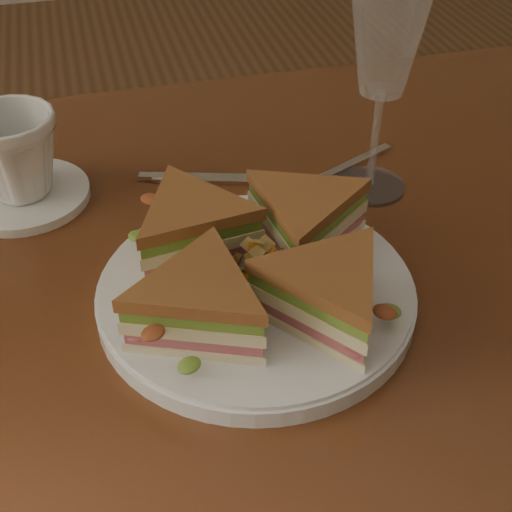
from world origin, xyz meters
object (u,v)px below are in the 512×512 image
Objects in this scene: table at (252,344)px; wine_glass at (387,39)px; sandwich_wedges at (256,261)px; plate at (256,294)px; coffee_cup at (14,155)px; saucer at (24,195)px; spoon at (301,187)px; knife at (231,180)px.

wine_glass is at bearing 32.57° from table.
sandwich_wedges is (-0.01, -0.04, 0.14)m from table.
wine_glass is (0.16, 0.10, 0.26)m from table.
coffee_cup reaches higher than plate.
wine_glass is 1.70× the size of saucer.
spoon is at bearing -11.47° from saucer.
sandwich_wedges reaches higher than plate.
wine_glass reaches higher than sandwich_wedges.
spoon is 0.75× the size of wine_glass.
coffee_cup reaches higher than spoon.
spoon is 0.29m from coffee_cup.
table is at bearing 80.85° from plate.
coffee_cup is (-0.22, 0.02, 0.05)m from knife.
plate is 2.04× the size of saucer.
saucer is 0.05m from coffee_cup.
table is 0.30m from coffee_cup.
knife is at bearing -0.98° from coffee_cup.
sandwich_wedges is 0.29m from coffee_cup.
sandwich_wedges is at bearing -138.97° from wine_glass.
knife is 1.56× the size of saucer.
wine_glass is at bearing 41.03° from sandwich_wedges.
spoon reaches higher than table.
knife is (0.02, 0.19, -0.04)m from sandwich_wedges.
coffee_cup is at bearing 132.40° from plate.
wine_glass is 2.43× the size of coffee_cup.
plate reaches higher than spoon.
sandwich_wedges is at bearing -99.15° from table.
coffee_cup is (-0.19, 0.21, 0.05)m from plate.
coffee_cup reaches higher than saucer.
spoon is at bearing 59.92° from sandwich_wedges.
spoon is at bearing -11.63° from knife.
sandwich_wedges is at bearing -43.03° from coffee_cup.
plate is 0.27m from wine_glass.
saucer is 1.43× the size of coffee_cup.
knife is at bearing 83.97° from table.
table is 4.09× the size of sandwich_wedges.
sandwich_wedges is 0.29m from saucer.
coffee_cup is (-0.19, 0.21, 0.01)m from sandwich_wedges.
spoon is at bearing 169.79° from wine_glass.
wine_glass is at bearing -6.65° from coffee_cup.
spoon is 0.82× the size of knife.
knife is (0.02, 0.15, 0.10)m from table.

